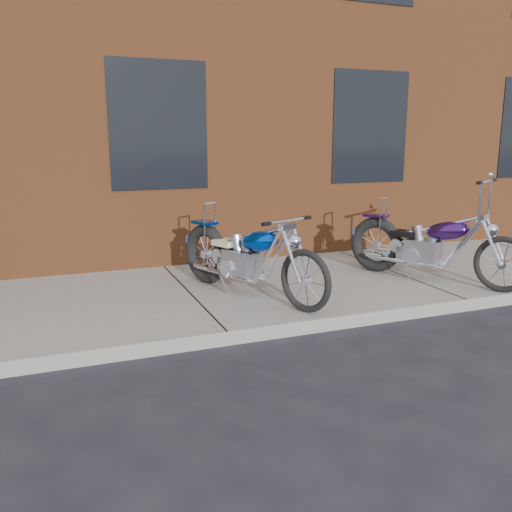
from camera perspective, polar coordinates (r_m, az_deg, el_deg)
name	(u,v)px	position (r m, az deg, el deg)	size (l,w,h in m)	color
ground	(228,346)	(5.48, -3.01, -9.44)	(120.00, 120.00, 0.00)	black
sidewalk	(189,298)	(6.81, -7.02, -4.43)	(22.00, 3.00, 0.15)	gray
building_brick	(110,46)	(13.08, -15.16, 20.59)	(22.00, 10.00, 8.00)	brown
chopper_purple	(430,248)	(7.59, 17.87, 0.82)	(1.31, 2.20, 1.38)	black
chopper_blue	(248,260)	(6.53, -0.90, -0.38)	(1.06, 2.31, 1.07)	black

